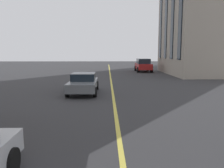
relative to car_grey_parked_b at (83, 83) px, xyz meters
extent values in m
cube|color=#D8C64C|center=(-2.79, -2.02, -0.70)|extent=(80.00, 0.16, 0.01)
cube|color=slate|center=(-0.05, 0.00, -0.11)|extent=(4.40, 1.80, 0.55)
cube|color=#19232D|center=(0.17, 0.00, 0.42)|extent=(1.85, 1.58, 0.50)
cylinder|color=black|center=(-1.50, -0.86, -0.38)|extent=(0.64, 0.22, 0.64)
cylinder|color=black|center=(-1.50, 0.86, -0.38)|extent=(0.64, 0.22, 0.64)
cylinder|color=black|center=(1.40, -0.86, -0.38)|extent=(0.64, 0.22, 0.64)
cylinder|color=black|center=(1.40, 0.86, -0.38)|extent=(0.64, 0.22, 0.64)
cube|color=#B21E1E|center=(17.87, -6.92, 0.08)|extent=(4.70, 1.95, 0.80)
cube|color=#19232D|center=(17.87, -6.92, 0.83)|extent=(2.58, 1.72, 0.70)
cylinder|color=black|center=(19.43, -5.98, -0.32)|extent=(0.76, 0.27, 0.76)
cylinder|color=black|center=(19.43, -7.86, -0.32)|extent=(0.76, 0.27, 0.76)
cylinder|color=black|center=(16.32, -5.98, -0.32)|extent=(0.76, 0.27, 0.76)
cylinder|color=black|center=(16.32, -7.86, -0.32)|extent=(0.76, 0.27, 0.76)
cylinder|color=black|center=(-10.83, 0.57, -0.38)|extent=(0.64, 0.22, 0.64)
cube|color=#A89E8E|center=(14.00, -13.59, 6.46)|extent=(12.31, 8.14, 14.32)
cube|color=#19232D|center=(9.39, -9.47, 6.74)|extent=(1.10, 0.10, 10.88)
cube|color=#19232D|center=(12.46, -9.47, 6.74)|extent=(1.10, 0.10, 10.88)
cube|color=#19232D|center=(15.54, -9.47, 6.74)|extent=(1.10, 0.10, 10.88)
cube|color=#19232D|center=(18.62, -9.47, 6.74)|extent=(1.10, 0.10, 10.88)
camera|label=1|loc=(-15.88, -1.63, 2.09)|focal=37.18mm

